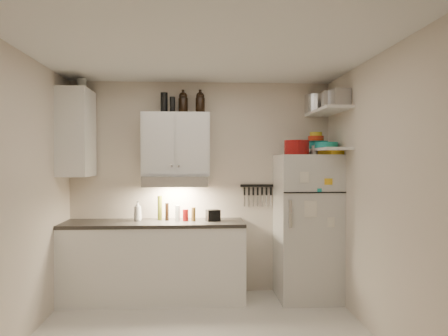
{
  "coord_description": "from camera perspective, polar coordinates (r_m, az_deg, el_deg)",
  "views": [
    {
      "loc": [
        -0.04,
        -3.91,
        1.63
      ],
      "look_at": [
        0.25,
        0.9,
        1.55
      ],
      "focal_mm": 35.0,
      "sensor_mm": 36.0,
      "label": 1
    }
  ],
  "objects": [
    {
      "name": "stock_pot",
      "position": [
        5.52,
        12.06,
        8.16
      ],
      "size": [
        0.37,
        0.37,
        0.22
      ],
      "primitive_type": "cylinder",
      "rotation": [
        0.0,
        0.0,
        -0.23
      ],
      "color": "silver",
      "rests_on": "shelf_hi"
    },
    {
      "name": "right_wall",
      "position": [
        4.26,
        19.4,
        -3.55
      ],
      "size": [
        0.02,
        3.0,
        2.6
      ],
      "primitive_type": "cube",
      "color": "beige",
      "rests_on": "ground"
    },
    {
      "name": "thermos_a",
      "position": [
        5.26,
        -6.75,
        8.19
      ],
      "size": [
        0.09,
        0.09,
        0.19
      ],
      "primitive_type": "cylinder",
      "rotation": [
        0.0,
        0.0,
        0.41
      ],
      "color": "black",
      "rests_on": "upper_cabinet"
    },
    {
      "name": "plates",
      "position": [
        5.17,
        13.18,
        2.91
      ],
      "size": [
        0.35,
        0.35,
        0.07
      ],
      "primitive_type": "cylinder",
      "rotation": [
        0.0,
        0.0,
        -0.33
      ],
      "color": "teal",
      "rests_on": "shelf_lo"
    },
    {
      "name": "range_hood",
      "position": [
        5.19,
        -6.32,
        -1.7
      ],
      "size": [
        0.76,
        0.46,
        0.12
      ],
      "primitive_type": "cube",
      "color": "silver",
      "rests_on": "back_wall"
    },
    {
      "name": "vinegar_bottle",
      "position": [
        5.25,
        -7.46,
        -5.68
      ],
      "size": [
        0.05,
        0.05,
        0.21
      ],
      "primitive_type": "cylinder",
      "rotation": [
        0.0,
        0.0,
        0.17
      ],
      "color": "black",
      "rests_on": "countertop"
    },
    {
      "name": "ceiling",
      "position": [
        4.03,
        -2.88,
        15.01
      ],
      "size": [
        3.2,
        3.0,
        0.02
      ],
      "primitive_type": "cube",
      "color": "white",
      "rests_on": "ground"
    },
    {
      "name": "oil_bottle",
      "position": [
        5.3,
        -8.38,
        -5.17
      ],
      "size": [
        0.07,
        0.07,
        0.29
      ],
      "primitive_type": "cylinder",
      "rotation": [
        0.0,
        0.0,
        -0.22
      ],
      "color": "#525A16",
      "rests_on": "countertop"
    },
    {
      "name": "caddy",
      "position": [
        5.17,
        -1.45,
        -6.2
      ],
      "size": [
        0.18,
        0.15,
        0.13
      ],
      "primitive_type": "cube",
      "rotation": [
        0.0,
        0.0,
        0.29
      ],
      "color": "black",
      "rests_on": "countertop"
    },
    {
      "name": "thermos_b",
      "position": [
        5.32,
        -7.83,
        8.42
      ],
      "size": [
        0.09,
        0.09,
        0.24
      ],
      "primitive_type": "cylinder",
      "rotation": [
        0.0,
        0.0,
        -0.1
      ],
      "color": "black",
      "rests_on": "upper_cabinet"
    },
    {
      "name": "shelf_lo",
      "position": [
        5.16,
        13.35,
        2.37
      ],
      "size": [
        0.3,
        0.95,
        0.03
      ],
      "primitive_type": "cube",
      "color": "white",
      "rests_on": "right_wall"
    },
    {
      "name": "growler_b",
      "position": [
        5.32,
        -3.13,
        8.54
      ],
      "size": [
        0.13,
        0.13,
        0.26
      ],
      "primitive_type": null,
      "rotation": [
        0.0,
        0.0,
        -0.13
      ],
      "color": "black",
      "rests_on": "upper_cabinet"
    },
    {
      "name": "tin_b",
      "position": [
        4.92,
        14.86,
        8.85
      ],
      "size": [
        0.21,
        0.21,
        0.19
      ],
      "primitive_type": "cube",
      "rotation": [
        0.0,
        0.0,
        0.12
      ],
      "color": "#AAAAAD",
      "rests_on": "shelf_hi"
    },
    {
      "name": "red_jar",
      "position": [
        5.19,
        -5.05,
        -6.15
      ],
      "size": [
        0.09,
        0.09,
        0.14
      ],
      "primitive_type": "cylinder",
      "rotation": [
        0.0,
        0.0,
        0.31
      ],
      "color": "maroon",
      "rests_on": "countertop"
    },
    {
      "name": "pepper_mill",
      "position": [
        5.17,
        -4.01,
        -6.04
      ],
      "size": [
        0.05,
        0.05,
        0.16
      ],
      "primitive_type": "cylinder",
      "rotation": [
        0.0,
        0.0,
        -0.02
      ],
      "color": "brown",
      "rests_on": "countertop"
    },
    {
      "name": "side_jar",
      "position": [
        5.46,
        -18.09,
        10.3
      ],
      "size": [
        0.13,
        0.13,
        0.14
      ],
      "primitive_type": "cylinder",
      "rotation": [
        0.0,
        0.0,
        0.28
      ],
      "color": "silver",
      "rests_on": "side_cabinet"
    },
    {
      "name": "left_wall",
      "position": [
        4.23,
        -25.28,
        -3.62
      ],
      "size": [
        0.02,
        3.0,
        2.6
      ],
      "primitive_type": "cube",
      "color": "beige",
      "rests_on": "ground"
    },
    {
      "name": "growler_a",
      "position": [
        5.35,
        -5.36,
        8.5
      ],
      "size": [
        0.14,
        0.14,
        0.27
      ],
      "primitive_type": null,
      "rotation": [
        0.0,
        0.0,
        -0.3
      ],
      "color": "black",
      "rests_on": "upper_cabinet"
    },
    {
      "name": "fridge",
      "position": [
        5.29,
        10.8,
        -7.54
      ],
      "size": [
        0.7,
        0.68,
        1.7
      ],
      "primitive_type": "cube",
      "color": "silver",
      "rests_on": "floor"
    },
    {
      "name": "book_stack",
      "position": [
        5.1,
        13.85,
        2.17
      ],
      "size": [
        0.27,
        0.3,
        0.08
      ],
      "primitive_type": "cube",
      "rotation": [
        0.0,
        0.0,
        0.41
      ],
      "color": "gold",
      "rests_on": "fridge"
    },
    {
      "name": "spice_jar",
      "position": [
        5.16,
        11.72,
        2.29
      ],
      "size": [
        0.08,
        0.08,
        0.11
      ],
      "primitive_type": "cylinder",
      "rotation": [
        0.0,
        0.0,
        0.29
      ],
      "color": "silver",
      "rests_on": "fridge"
    },
    {
      "name": "bowl_orange",
      "position": [
        5.32,
        11.91,
        3.8
      ],
      "size": [
        0.19,
        0.19,
        0.06
      ],
      "primitive_type": "cylinder",
      "color": "red",
      "rests_on": "bowl_teal"
    },
    {
      "name": "dutch_oven",
      "position": [
        5.1,
        9.47,
        2.66
      ],
      "size": [
        0.31,
        0.31,
        0.17
      ],
      "primitive_type": "cylinder",
      "rotation": [
        0.0,
        0.0,
        -0.11
      ],
      "color": "maroon",
      "rests_on": "fridge"
    },
    {
      "name": "bowl_teal",
      "position": [
        5.37,
        12.22,
        2.98
      ],
      "size": [
        0.23,
        0.23,
        0.09
      ],
      "primitive_type": "cylinder",
      "color": "teal",
      "rests_on": "shelf_lo"
    },
    {
      "name": "tin_a",
      "position": [
        5.05,
        13.82,
        8.63
      ],
      "size": [
        0.2,
        0.18,
        0.18
      ],
      "primitive_type": "cube",
      "rotation": [
        0.0,
        0.0,
        -0.09
      ],
      "color": "#AAAAAD",
      "rests_on": "shelf_hi"
    },
    {
      "name": "bowl_yellow",
      "position": [
        5.33,
        11.91,
        4.35
      ],
      "size": [
        0.15,
        0.15,
        0.05
      ],
      "primitive_type": "cylinder",
      "color": "gold",
      "rests_on": "bowl_orange"
    },
    {
      "name": "upper_cabinet",
      "position": [
        5.26,
        -6.29,
        3.07
      ],
      "size": [
        0.8,
        0.33,
        0.75
      ],
      "primitive_type": "cube",
      "color": "white",
      "rests_on": "back_wall"
    },
    {
      "name": "shelf_hi",
      "position": [
        5.19,
        13.37,
        7.23
      ],
      "size": [
        0.3,
        0.95,
        0.03
      ],
      "primitive_type": "cube",
      "color": "white",
      "rests_on": "right_wall"
    },
    {
      "name": "base_cabinet",
      "position": [
        5.27,
        -9.11,
        -12.1
      ],
      "size": [
        2.1,
        0.6,
        0.88
      ],
      "primitive_type": "cube",
      "color": "white",
      "rests_on": "floor"
    },
    {
      "name": "clear_bottle",
      "position": [
        5.2,
        -6.07,
        -5.88
      ],
      "size": [
        0.08,
        0.08,
        0.18
      ],
      "primitive_type": "cylinder",
      "rotation": [
        0.0,
        0.0,
        -0.33
      ],
      "color": "silver",
      "rests_on": "countertop"
    },
    {
      "name": "soap_bottle",
      "position": [
        5.26,
        -11.21,
        -5.35
      ],
      "size": [
        0.14,
        0.14,
        0.27
      ],
      "primitive_type": "imported",
      "rotation": [
        0.0,
        0.0,
        0.41
      ],
      "color": "white",
      "rests_on": "countertop"
    },
    {
      "name": "knife_strip",
      "position": [
        5.46,
        4.36,
        -2.31
      ],
      "size": [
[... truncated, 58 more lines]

